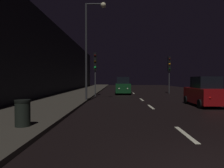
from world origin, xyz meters
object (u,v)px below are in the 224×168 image
traffic_light_far_right (169,67)px  trash_bin_curbside (23,113)px  traffic_light_far_left (95,65)px  car_parked_right_near (205,93)px  streetlamp_overhead (91,37)px  car_approaching_headlights (123,86)px

traffic_light_far_right → trash_bin_curbside: traffic_light_far_right is taller
traffic_light_far_left → trash_bin_curbside: (-1.04, -15.83, -2.74)m
car_parked_right_near → streetlamp_overhead: bearing=69.4°
trash_bin_curbside → car_approaching_headlights: size_ratio=0.22×
traffic_light_far_right → car_parked_right_near: (-0.80, -13.23, -2.50)m
traffic_light_far_left → streetlamp_overhead: (0.23, -5.59, 1.88)m
car_approaching_headlights → car_parked_right_near: (5.15, -12.09, -0.05)m
traffic_light_far_right → car_parked_right_near: bearing=-4.6°
streetlamp_overhead → car_parked_right_near: (7.99, -3.00, -4.33)m
traffic_light_far_right → trash_bin_curbside: bearing=-27.3°
traffic_light_far_right → traffic_light_far_left: bearing=-63.9°
car_approaching_headlights → car_parked_right_near: 13.14m
traffic_light_far_right → car_approaching_headlights: (-5.95, -1.14, -2.44)m
traffic_light_far_left → car_approaching_headlights: traffic_light_far_left is taller
streetlamp_overhead → car_parked_right_near: 9.57m
traffic_light_far_right → trash_bin_curbside: 22.98m
trash_bin_curbside → car_parked_right_near: size_ratio=0.24×
traffic_light_far_left → traffic_light_far_right: bearing=116.8°
traffic_light_far_left → car_parked_right_near: size_ratio=1.18×
traffic_light_far_left → trash_bin_curbside: size_ratio=5.01×
traffic_light_far_left → streetlamp_overhead: streetlamp_overhead is taller
traffic_light_far_left → car_parked_right_near: bearing=43.3°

